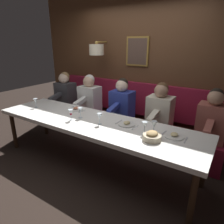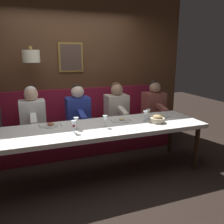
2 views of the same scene
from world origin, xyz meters
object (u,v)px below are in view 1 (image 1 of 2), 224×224
object	(u,v)px
diner_farthest	(65,92)
wine_glass_2	(145,125)
wine_glass_4	(100,116)
dining_table	(93,124)
diner_near	(160,108)
wine_glass_3	(71,113)
wine_glass_0	(80,111)
bread_bowl	(152,136)
diner_nearest	(212,117)
wine_glass_1	(154,125)
wine_glass_5	(36,101)
diner_far	(90,96)
diner_middle	(122,102)

from	to	relation	value
diner_farthest	wine_glass_2	world-z (taller)	diner_farthest
diner_farthest	wine_glass_4	distance (m)	1.86
dining_table	wine_glass_4	size ratio (longest dim) A/B	19.94
dining_table	diner_near	xyz separation A→B (m)	(0.88, -0.71, 0.13)
diner_farthest	wine_glass_3	bearing A→B (deg)	-131.83
wine_glass_0	bread_bowl	bearing A→B (deg)	-95.06
diner_nearest	wine_glass_4	distance (m)	1.62
wine_glass_1	wine_glass_4	bearing A→B (deg)	99.89
diner_farthest	wine_glass_5	bearing A→B (deg)	-167.68
diner_farthest	wine_glass_0	bearing A→B (deg)	-126.25
diner_nearest	wine_glass_0	size ratio (longest dim) A/B	4.82
diner_far	wine_glass_1	size ratio (longest dim) A/B	4.82
wine_glass_0	wine_glass_1	xyz separation A→B (m)	(0.09, -1.15, 0.00)
diner_middle	diner_far	xyz separation A→B (m)	(0.00, 0.75, 0.00)
diner_farthest	wine_glass_2	size ratio (longest dim) A/B	4.82
wine_glass_4	diner_far	bearing A→B (deg)	44.88
wine_glass_1	diner_farthest	bearing A→B (deg)	71.23
diner_farthest	bread_bowl	bearing A→B (deg)	-112.39
wine_glass_1	bread_bowl	distance (m)	0.21
diner_far	wine_glass_3	size ratio (longest dim) A/B	4.82
bread_bowl	wine_glass_4	bearing A→B (deg)	85.69
diner_middle	dining_table	bearing A→B (deg)	-179.08
wine_glass_4	wine_glass_5	bearing A→B (deg)	89.22
diner_near	wine_glass_0	bearing A→B (deg)	133.40
diner_near	wine_glass_3	bearing A→B (deg)	135.70
wine_glass_3	wine_glass_4	xyz separation A→B (m)	(0.09, -0.46, 0.00)
wine_glass_2	wine_glass_3	bearing A→B (deg)	97.41
bread_bowl	diner_far	bearing A→B (deg)	60.19
diner_farthest	wine_glass_0	xyz separation A→B (m)	(-0.89, -1.21, 0.04)
diner_near	wine_glass_2	bearing A→B (deg)	-172.41
wine_glass_0	wine_glass_5	bearing A→B (deg)	91.52
dining_table	diner_middle	bearing A→B (deg)	0.92
dining_table	bread_bowl	xyz separation A→B (m)	(-0.11, -0.97, 0.10)
wine_glass_4	wine_glass_5	size ratio (longest dim) A/B	1.00
diner_nearest	bread_bowl	bearing A→B (deg)	152.47
diner_near	wine_glass_0	size ratio (longest dim) A/B	4.82
diner_far	wine_glass_1	bearing A→B (deg)	-115.49
dining_table	bread_bowl	bearing A→B (deg)	-96.59
diner_middle	wine_glass_5	distance (m)	1.53
diner_middle	wine_glass_4	size ratio (longest dim) A/B	4.82
diner_middle	diner_far	bearing A→B (deg)	90.00
diner_middle	wine_glass_0	world-z (taller)	diner_middle
diner_middle	wine_glass_4	world-z (taller)	diner_middle
wine_glass_0	dining_table	bearing A→B (deg)	-88.63
diner_far	wine_glass_2	xyz separation A→B (m)	(-0.88, -1.59, 0.04)
dining_table	wine_glass_0	size ratio (longest dim) A/B	19.94
wine_glass_2	bread_bowl	size ratio (longest dim) A/B	0.75
diner_farthest	wine_glass_5	world-z (taller)	diner_farthest
diner_nearest	bread_bowl	xyz separation A→B (m)	(-0.99, 0.52, -0.03)
wine_glass_3	diner_farthest	bearing A→B (deg)	48.17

